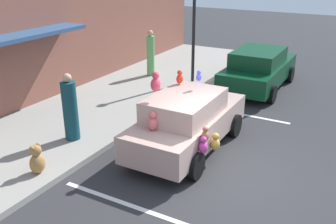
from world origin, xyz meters
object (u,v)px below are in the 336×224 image
Objects in this scene: plush_covered_car at (187,121)px; teddy_bear_on_sidewalk at (37,160)px; parked_sedan_behind at (259,69)px; pedestrian_by_lamp at (151,54)px; street_lamp_post at (194,19)px; pedestrian_walking_past at (70,110)px.

teddy_bear_on_sidewalk is at bearing 142.38° from plush_covered_car.
teddy_bear_on_sidewalk is at bearing 164.70° from parked_sedan_behind.
plush_covered_car is 2.24× the size of pedestrian_by_lamp.
parked_sedan_behind is 3.09m from street_lamp_post.
parked_sedan_behind reaches higher than teddy_bear_on_sidewalk.
street_lamp_post is (5.06, 2.27, 1.77)m from plush_covered_car.
teddy_bear_on_sidewalk is at bearing -162.78° from pedestrian_walking_past.
teddy_bear_on_sidewalk is at bearing 179.89° from street_lamp_post.
street_lamp_post is 2.18× the size of pedestrian_walking_past.
parked_sedan_behind is at bearing -22.61° from pedestrian_walking_past.
pedestrian_walking_past is (-1.23, 2.82, 0.19)m from plush_covered_car.
plush_covered_car is 5.85m from parked_sedan_behind.
pedestrian_walking_past is 6.35m from pedestrian_by_lamp.
plush_covered_car is 3.76m from teddy_bear_on_sidewalk.
plush_covered_car is at bearing -155.83° from street_lamp_post.
pedestrian_by_lamp is at bearing 12.15° from pedestrian_walking_past.
teddy_bear_on_sidewalk is (-2.96, 2.28, -0.32)m from plush_covered_car.
street_lamp_post reaches higher than teddy_bear_on_sidewalk.
street_lamp_post is (-0.79, 2.40, 1.78)m from parked_sedan_behind.
teddy_bear_on_sidewalk is 0.38× the size of pedestrian_by_lamp.
teddy_bear_on_sidewalk is (-8.82, 2.41, -0.31)m from parked_sedan_behind.
plush_covered_car is at bearing 178.76° from parked_sedan_behind.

